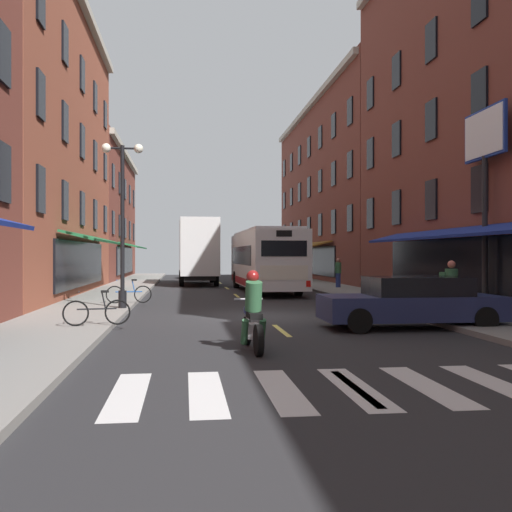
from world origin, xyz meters
TOP-DOWN VIEW (x-y plane):
  - ground_plane at (0.00, 0.00)m, footprint 34.80×80.00m
  - lane_centre_dashes at (0.00, -0.25)m, footprint 0.14×73.90m
  - crosswalk_near at (0.00, -10.00)m, footprint 7.10×2.80m
  - sidewalk_left at (-5.90, 0.00)m, footprint 3.00×80.00m
  - sidewalk_right at (5.90, 0.00)m, footprint 3.00×80.00m
  - billboard_sign at (7.05, -0.91)m, footprint 0.40×2.46m
  - transit_bus at (1.78, 12.33)m, footprint 2.75×11.23m
  - box_truck at (-1.61, 20.16)m, footprint 2.58×8.26m
  - sedan_near at (3.57, -3.43)m, footprint 4.77×2.04m
  - sedan_mid at (-1.64, 30.81)m, footprint 2.01×4.59m
  - motorcycle_rider at (-1.11, -6.51)m, footprint 0.62×2.07m
  - bicycle_near at (-4.77, -2.95)m, footprint 1.70×0.48m
  - bicycle_mid at (-4.61, 4.07)m, footprint 1.71×0.48m
  - pedestrian_near at (5.11, -2.55)m, footprint 0.51×0.48m
  - pedestrian_mid at (6.18, 13.61)m, footprint 0.36×0.36m
  - street_lamp_twin at (-4.64, 2.04)m, footprint 1.42×0.32m

SIDE VIEW (x-z plane):
  - ground_plane at x=0.00m, z-range -0.10..0.00m
  - lane_centre_dashes at x=0.00m, z-range 0.00..0.01m
  - crosswalk_near at x=0.00m, z-range 0.00..0.01m
  - sidewalk_left at x=-5.90m, z-range 0.00..0.14m
  - sidewalk_right at x=5.90m, z-range 0.00..0.14m
  - bicycle_near at x=-4.77m, z-range 0.05..0.96m
  - bicycle_mid at x=-4.61m, z-range 0.05..0.96m
  - sedan_near at x=3.57m, z-range 0.01..1.40m
  - motorcycle_rider at x=-1.11m, z-range -0.12..1.54m
  - sedan_mid at x=-1.64m, z-range 0.01..1.45m
  - pedestrian_mid at x=6.18m, z-range 0.16..1.82m
  - pedestrian_near at x=5.11m, z-range 0.19..1.86m
  - transit_bus at x=1.78m, z-range 0.08..3.36m
  - box_truck at x=-1.61m, z-range 0.03..4.32m
  - street_lamp_twin at x=-4.64m, z-range 0.44..6.13m
  - billboard_sign at x=7.05m, z-range 1.75..8.28m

